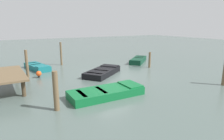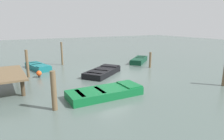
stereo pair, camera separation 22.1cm
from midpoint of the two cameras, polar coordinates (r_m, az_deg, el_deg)
The scene contains 11 objects.
ground_plane at distance 14.45m, azimuth 0.44°, elevation -1.35°, with size 80.00×80.00×0.00m, color #4C5B56.
dock_segment at distance 12.49m, azimuth -27.74°, elevation -1.30°, with size 4.04×1.89×0.95m.
rowboat_teal at distance 17.23m, azimuth -20.21°, elevation 0.93°, with size 3.24×1.67×0.46m.
rowboat_black at distance 14.42m, azimuth -2.28°, elevation -0.51°, with size 3.16×3.57×0.46m.
rowboat_dark_green at distance 19.30m, azimuth 8.11°, elevation 2.85°, with size 3.05×3.25×0.46m.
rowboat_green at distance 10.16m, azimuth -1.28°, elevation -6.40°, with size 1.54×3.81×0.46m.
mooring_piling_center at distance 17.02m, azimuth 11.31°, elevation 2.85°, with size 0.19×0.19×1.31m, color brown.
mooring_piling_mid_right at distance 14.72m, azimuth -22.84°, elevation 1.69°, with size 0.19×0.19×1.91m, color brown.
mooring_piling_far_right at distance 8.70m, azimuth -15.73°, elevation -5.80°, with size 0.23×0.23×1.72m, color brown.
mooring_piling_far_left at distance 18.27m, azimuth -13.91°, elevation 4.59°, with size 0.17×0.17×2.05m, color brown.
marker_buoy at distance 14.50m, azimuth -19.88°, elevation -0.94°, with size 0.36×0.36×0.48m.
Camera 2 is at (-12.21, 6.83, 3.60)m, focal length 31.73 mm.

